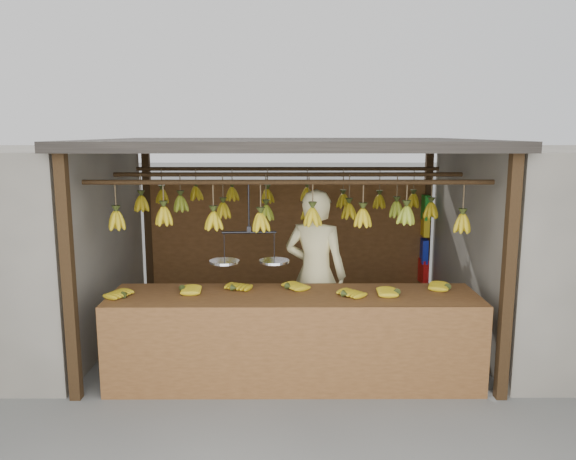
{
  "coord_description": "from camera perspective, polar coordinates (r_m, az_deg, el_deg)",
  "views": [
    {
      "loc": [
        -0.02,
        -6.44,
        2.48
      ],
      "look_at": [
        0.0,
        0.3,
        1.3
      ],
      "focal_mm": 35.0,
      "sensor_mm": 36.0,
      "label": 1
    }
  ],
  "objects": [
    {
      "name": "hanging_bananas",
      "position": [
        6.49,
        -0.04,
        2.31
      ],
      "size": [
        3.58,
        2.19,
        0.4
      ],
      "color": "gold",
      "rests_on": "ground"
    },
    {
      "name": "balance_scale",
      "position": [
        5.59,
        -3.95,
        -2.83
      ],
      "size": [
        0.78,
        0.3,
        0.81
      ],
      "color": "black",
      "rests_on": "ground"
    },
    {
      "name": "counter",
      "position": [
        5.51,
        0.61,
        -8.82
      ],
      "size": [
        3.64,
        0.83,
        0.96
      ],
      "color": "brown",
      "rests_on": "ground"
    },
    {
      "name": "vendor",
      "position": [
        6.16,
        2.8,
        -4.55
      ],
      "size": [
        0.79,
        0.64,
        1.88
      ],
      "primitive_type": "imported",
      "rotation": [
        0.0,
        0.0,
        2.82
      ],
      "color": "beige",
      "rests_on": "ground"
    },
    {
      "name": "bag_bundles",
      "position": [
        8.17,
        13.71,
        -0.85
      ],
      "size": [
        0.08,
        0.26,
        1.25
      ],
      "color": "#199926",
      "rests_on": "ground"
    },
    {
      "name": "ground",
      "position": [
        6.9,
        0.01,
        -11.13
      ],
      "size": [
        80.0,
        80.0,
        0.0
      ],
      "primitive_type": "plane",
      "color": "#5B5B57"
    },
    {
      "name": "stall",
      "position": [
        6.79,
        -0.0,
        5.63
      ],
      "size": [
        4.3,
        3.3,
        2.4
      ],
      "color": "black",
      "rests_on": "ground"
    }
  ]
}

